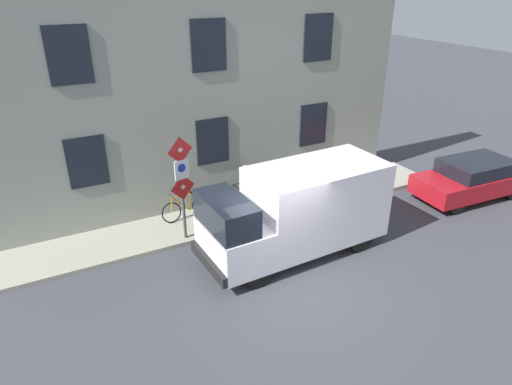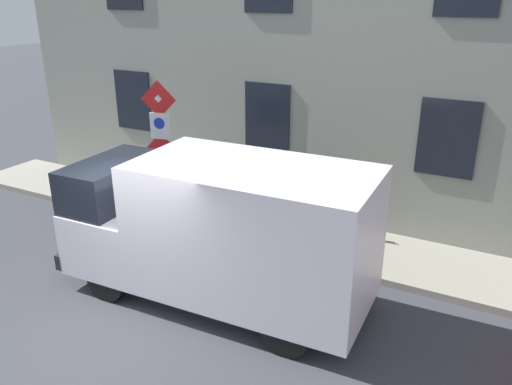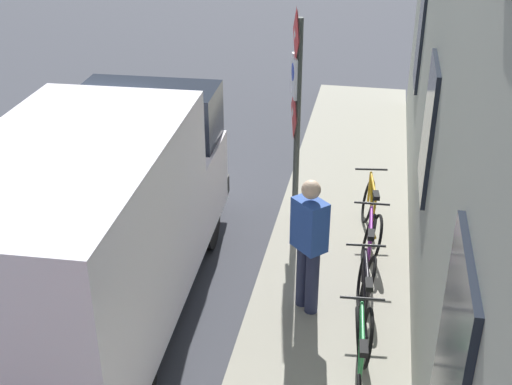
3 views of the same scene
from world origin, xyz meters
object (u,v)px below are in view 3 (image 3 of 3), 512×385
object	(u,v)px
delivery_van	(96,221)
sign_post_stacked	(295,94)
bicycle_black	(365,305)
bicycle_green	(360,367)
bicycle_purple	(369,256)
pedestrian	(309,242)
bicycle_orange	(372,216)

from	to	relation	value
delivery_van	sign_post_stacked	bearing A→B (deg)	-37.93
bicycle_black	bicycle_green	bearing A→B (deg)	174.63
bicycle_purple	pedestrian	size ratio (longest dim) A/B	1.00
delivery_van	bicycle_orange	distance (m)	3.89
bicycle_purple	sign_post_stacked	bearing A→B (deg)	37.02
bicycle_black	bicycle_purple	xyz separation A→B (m)	(0.00, 1.05, 0.00)
delivery_van	bicycle_purple	world-z (taller)	delivery_van
delivery_van	bicycle_green	size ratio (longest dim) A/B	3.15
delivery_van	bicycle_black	size ratio (longest dim) A/B	3.16
delivery_van	bicycle_green	bearing A→B (deg)	-109.19
bicycle_purple	bicycle_orange	distance (m)	1.05
sign_post_stacked	pedestrian	bearing A→B (deg)	-77.27
bicycle_green	bicycle_purple	bearing A→B (deg)	-4.10
bicycle_green	bicycle_black	world-z (taller)	same
sign_post_stacked	delivery_van	xyz separation A→B (m)	(-1.90, -2.64, -0.75)
bicycle_green	pedestrian	xyz separation A→B (m)	(-0.70, 1.37, 0.56)
bicycle_green	delivery_van	bearing A→B (deg)	68.95
sign_post_stacked	delivery_van	bearing A→B (deg)	-125.70
bicycle_black	pedestrian	xyz separation A→B (m)	(-0.70, 0.33, 0.56)
bicycle_purple	pedestrian	world-z (taller)	pedestrian
bicycle_green	bicycle_black	bearing A→B (deg)	-4.08
sign_post_stacked	bicycle_orange	xyz separation A→B (m)	(1.20, -0.45, -1.57)
bicycle_green	bicycle_purple	size ratio (longest dim) A/B	1.00
bicycle_green	sign_post_stacked	bearing A→B (deg)	14.34
bicycle_green	pedestrian	size ratio (longest dim) A/B	1.00
delivery_van	pedestrian	distance (m)	2.45
delivery_van	bicycle_purple	bearing A→B (deg)	-71.83
bicycle_orange	pedestrian	size ratio (longest dim) A/B	1.00
delivery_van	bicycle_green	xyz separation A→B (m)	(3.10, -0.94, -0.82)
bicycle_black	bicycle_orange	size ratio (longest dim) A/B	1.00
delivery_van	bicycle_green	distance (m)	3.34
bicycle_purple	pedestrian	xyz separation A→B (m)	(-0.70, -0.72, 0.56)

